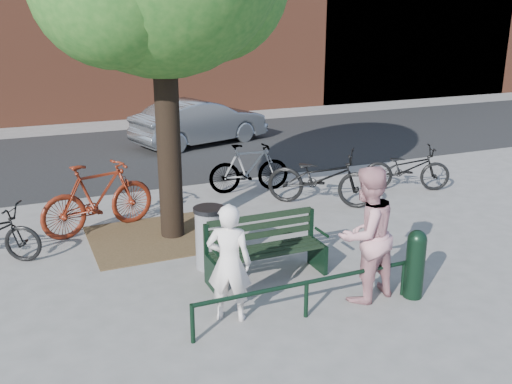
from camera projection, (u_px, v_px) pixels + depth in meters
name	position (u px, v px, depth m)	size (l,w,h in m)	color
ground	(267.00, 278.00, 8.33)	(90.00, 90.00, 0.00)	gray
dirt_pit	(162.00, 236.00, 9.87)	(2.40, 2.00, 0.02)	brown
road	(140.00, 153.00, 15.77)	(40.00, 7.00, 0.01)	black
park_bench	(265.00, 246.00, 8.25)	(1.74, 0.54, 0.97)	black
guard_railing	(306.00, 288.00, 7.16)	(3.06, 0.06, 0.51)	black
person_left	(229.00, 263.00, 7.02)	(0.56, 0.37, 1.53)	silver
person_right	(366.00, 234.00, 7.49)	(0.90, 0.70, 1.85)	#C3868C
bollard	(415.00, 262.00, 7.65)	(0.26, 0.26, 0.97)	black
litter_bin	(210.00, 237.00, 8.56)	(0.47, 0.47, 0.96)	gray
bicycle_b	(98.00, 197.00, 9.97)	(0.59, 2.09, 1.26)	#5A1A0C
bicycle_c	(321.00, 177.00, 11.39)	(0.76, 2.17, 1.14)	black
bicycle_d	(249.00, 168.00, 12.25)	(0.50, 1.77, 1.06)	gray
bicycle_e	(407.00, 168.00, 12.38)	(0.65, 1.87, 0.98)	black
parked_car	(200.00, 122.00, 16.71)	(1.41, 4.05, 1.33)	slate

